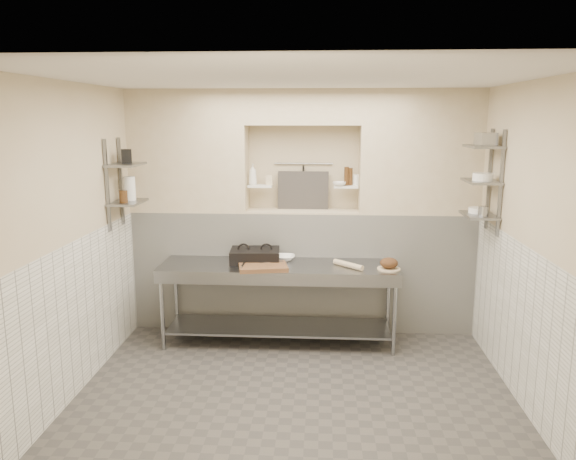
# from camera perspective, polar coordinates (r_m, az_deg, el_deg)

# --- Properties ---
(floor) EXTENTS (4.00, 3.90, 0.10)m
(floor) POSITION_cam_1_polar(r_m,az_deg,el_deg) (5.38, 0.71, -16.74)
(floor) COLOR #494540
(floor) RESTS_ON ground
(ceiling) EXTENTS (4.00, 3.90, 0.10)m
(ceiling) POSITION_cam_1_polar(r_m,az_deg,el_deg) (4.76, 0.79, 15.74)
(ceiling) COLOR silver
(ceiling) RESTS_ON ground
(wall_left) EXTENTS (0.10, 3.90, 2.80)m
(wall_left) POSITION_cam_1_polar(r_m,az_deg,el_deg) (5.37, -21.65, -1.11)
(wall_left) COLOR #C7B796
(wall_left) RESTS_ON ground
(wall_right) EXTENTS (0.10, 3.90, 2.80)m
(wall_right) POSITION_cam_1_polar(r_m,az_deg,el_deg) (5.19, 23.97, -1.71)
(wall_right) COLOR #C7B796
(wall_right) RESTS_ON ground
(wall_back) EXTENTS (4.00, 0.10, 2.80)m
(wall_back) POSITION_cam_1_polar(r_m,az_deg,el_deg) (6.83, 1.58, 2.21)
(wall_back) COLOR #C7B796
(wall_back) RESTS_ON ground
(wall_front) EXTENTS (4.00, 0.10, 2.80)m
(wall_front) POSITION_cam_1_polar(r_m,az_deg,el_deg) (2.96, -1.21, -10.19)
(wall_front) COLOR #C7B796
(wall_front) RESTS_ON ground
(backwall_lower) EXTENTS (4.00, 0.40, 1.40)m
(backwall_lower) POSITION_cam_1_polar(r_m,az_deg,el_deg) (6.74, 1.47, -4.01)
(backwall_lower) COLOR white
(backwall_lower) RESTS_ON floor
(alcove_sill) EXTENTS (1.30, 0.40, 0.02)m
(alcove_sill) POSITION_cam_1_polar(r_m,az_deg,el_deg) (6.59, 1.50, 1.96)
(alcove_sill) COLOR #C7B796
(alcove_sill) RESTS_ON backwall_lower
(backwall_pillar_left) EXTENTS (1.35, 0.40, 1.40)m
(backwall_pillar_left) POSITION_cam_1_polar(r_m,az_deg,el_deg) (6.69, -9.99, 7.88)
(backwall_pillar_left) COLOR #C7B796
(backwall_pillar_left) RESTS_ON backwall_lower
(backwall_pillar_right) EXTENTS (1.35, 0.40, 1.40)m
(backwall_pillar_right) POSITION_cam_1_polar(r_m,az_deg,el_deg) (6.60, 13.22, 7.71)
(backwall_pillar_right) COLOR #C7B796
(backwall_pillar_right) RESTS_ON backwall_lower
(backwall_header) EXTENTS (1.30, 0.40, 0.40)m
(backwall_header) POSITION_cam_1_polar(r_m,az_deg,el_deg) (6.50, 1.56, 12.36)
(backwall_header) COLOR #C7B796
(backwall_header) RESTS_ON backwall_lower
(wainscot_left) EXTENTS (0.02, 3.90, 1.40)m
(wainscot_left) POSITION_cam_1_polar(r_m,az_deg,el_deg) (5.53, -20.55, -8.22)
(wainscot_left) COLOR white
(wainscot_left) RESTS_ON floor
(wainscot_right) EXTENTS (0.02, 3.90, 1.40)m
(wainscot_right) POSITION_cam_1_polar(r_m,az_deg,el_deg) (5.36, 22.76, -9.01)
(wainscot_right) COLOR white
(wainscot_right) RESTS_ON floor
(alcove_shelf_left) EXTENTS (0.28, 0.16, 0.02)m
(alcove_shelf_left) POSITION_cam_1_polar(r_m,az_deg,el_deg) (6.58, -2.85, 4.49)
(alcove_shelf_left) COLOR white
(alcove_shelf_left) RESTS_ON backwall_lower
(alcove_shelf_right) EXTENTS (0.28, 0.16, 0.02)m
(alcove_shelf_right) POSITION_cam_1_polar(r_m,az_deg,el_deg) (6.55, 5.91, 4.41)
(alcove_shelf_right) COLOR white
(alcove_shelf_right) RESTS_ON backwall_lower
(utensil_rail) EXTENTS (0.70, 0.02, 0.02)m
(utensil_rail) POSITION_cam_1_polar(r_m,az_deg,el_deg) (6.69, 1.58, 6.76)
(utensil_rail) COLOR gray
(utensil_rail) RESTS_ON wall_back
(hanging_steel) EXTENTS (0.02, 0.02, 0.30)m
(hanging_steel) POSITION_cam_1_polar(r_m,az_deg,el_deg) (6.68, 1.57, 5.30)
(hanging_steel) COLOR black
(hanging_steel) RESTS_ON utensil_rail
(splash_panel) EXTENTS (0.60, 0.08, 0.45)m
(splash_panel) POSITION_cam_1_polar(r_m,az_deg,el_deg) (6.65, 1.55, 4.05)
(splash_panel) COLOR #383330
(splash_panel) RESTS_ON alcove_sill
(shelf_rail_left_a) EXTENTS (0.03, 0.03, 0.95)m
(shelf_rail_left_a) POSITION_cam_1_polar(r_m,az_deg,el_deg) (6.42, -16.61, 4.76)
(shelf_rail_left_a) COLOR slate
(shelf_rail_left_a) RESTS_ON wall_left
(shelf_rail_left_b) EXTENTS (0.03, 0.03, 0.95)m
(shelf_rail_left_b) POSITION_cam_1_polar(r_m,az_deg,el_deg) (6.05, -17.90, 4.30)
(shelf_rail_left_b) COLOR slate
(shelf_rail_left_b) RESTS_ON wall_left
(wall_shelf_left_lower) EXTENTS (0.30, 0.50, 0.02)m
(wall_shelf_left_lower) POSITION_cam_1_polar(r_m,az_deg,el_deg) (6.22, -15.96, 2.73)
(wall_shelf_left_lower) COLOR slate
(wall_shelf_left_lower) RESTS_ON wall_left
(wall_shelf_left_upper) EXTENTS (0.30, 0.50, 0.03)m
(wall_shelf_left_upper) POSITION_cam_1_polar(r_m,az_deg,el_deg) (6.17, -16.16, 6.40)
(wall_shelf_left_upper) COLOR slate
(wall_shelf_left_upper) RESTS_ON wall_left
(shelf_rail_right_a) EXTENTS (0.03, 0.03, 1.05)m
(shelf_rail_right_a) POSITION_cam_1_polar(r_m,az_deg,el_deg) (6.27, 19.75, 4.88)
(shelf_rail_right_a) COLOR slate
(shelf_rail_right_a) RESTS_ON wall_right
(shelf_rail_right_b) EXTENTS (0.03, 0.03, 1.05)m
(shelf_rail_right_b) POSITION_cam_1_polar(r_m,az_deg,el_deg) (5.89, 20.82, 4.42)
(shelf_rail_right_b) COLOR slate
(shelf_rail_right_b) RESTS_ON wall_right
(wall_shelf_right_lower) EXTENTS (0.30, 0.50, 0.02)m
(wall_shelf_right_lower) POSITION_cam_1_polar(r_m,az_deg,el_deg) (6.09, 18.83, 1.43)
(wall_shelf_right_lower) COLOR slate
(wall_shelf_right_lower) RESTS_ON wall_right
(wall_shelf_right_mid) EXTENTS (0.30, 0.50, 0.02)m
(wall_shelf_right_mid) POSITION_cam_1_polar(r_m,az_deg,el_deg) (6.05, 19.04, 4.70)
(wall_shelf_right_mid) COLOR slate
(wall_shelf_right_mid) RESTS_ON wall_right
(wall_shelf_right_upper) EXTENTS (0.30, 0.50, 0.03)m
(wall_shelf_right_upper) POSITION_cam_1_polar(r_m,az_deg,el_deg) (6.02, 19.26, 8.01)
(wall_shelf_right_upper) COLOR slate
(wall_shelf_right_upper) RESTS_ON wall_right
(prep_table) EXTENTS (2.60, 0.70, 0.90)m
(prep_table) POSITION_cam_1_polar(r_m,az_deg,el_deg) (6.22, -0.94, -5.87)
(prep_table) COLOR gray
(prep_table) RESTS_ON floor
(panini_press) EXTENTS (0.56, 0.43, 0.15)m
(panini_press) POSITION_cam_1_polar(r_m,az_deg,el_deg) (6.26, -3.37, -2.63)
(panini_press) COLOR black
(panini_press) RESTS_ON prep_table
(cutting_board) EXTENTS (0.57, 0.45, 0.05)m
(cutting_board) POSITION_cam_1_polar(r_m,az_deg,el_deg) (5.99, -2.56, -3.77)
(cutting_board) COLOR brown
(cutting_board) RESTS_ON prep_table
(knife_blade) EXTENTS (0.26, 0.11, 0.01)m
(knife_blade) POSITION_cam_1_polar(r_m,az_deg,el_deg) (6.09, -1.67, -3.26)
(knife_blade) COLOR gray
(knife_blade) RESTS_ON cutting_board
(tongs) EXTENTS (0.02, 0.23, 0.02)m
(tongs) POSITION_cam_1_polar(r_m,az_deg,el_deg) (5.98, -4.58, -3.51)
(tongs) COLOR gray
(tongs) RESTS_ON cutting_board
(mixing_bowl) EXTENTS (0.24, 0.24, 0.06)m
(mixing_bowl) POSITION_cam_1_polar(r_m,az_deg,el_deg) (6.35, -0.37, -2.84)
(mixing_bowl) COLOR white
(mixing_bowl) RESTS_ON prep_table
(rolling_pin) EXTENTS (0.32, 0.32, 0.06)m
(rolling_pin) POSITION_cam_1_polar(r_m,az_deg,el_deg) (6.08, 6.14, -3.53)
(rolling_pin) COLOR tan
(rolling_pin) RESTS_ON prep_table
(bread_board) EXTENTS (0.25, 0.25, 0.01)m
(bread_board) POSITION_cam_1_polar(r_m,az_deg,el_deg) (6.07, 10.20, -3.90)
(bread_board) COLOR tan
(bread_board) RESTS_ON prep_table
(bread_loaf) EXTENTS (0.19, 0.19, 0.11)m
(bread_loaf) POSITION_cam_1_polar(r_m,az_deg,el_deg) (6.05, 10.22, -3.32)
(bread_loaf) COLOR #4C2D19
(bread_loaf) RESTS_ON bread_board
(bottle_soap) EXTENTS (0.13, 0.13, 0.25)m
(bottle_soap) POSITION_cam_1_polar(r_m,az_deg,el_deg) (6.56, -3.61, 5.65)
(bottle_soap) COLOR white
(bottle_soap) RESTS_ON alcove_shelf_left
(jar_alcove) EXTENTS (0.08, 0.08, 0.11)m
(jar_alcove) POSITION_cam_1_polar(r_m,az_deg,el_deg) (6.58, -1.89, 5.10)
(jar_alcove) COLOR #C7B796
(jar_alcove) RESTS_ON alcove_shelf_left
(bowl_alcove) EXTENTS (0.20, 0.20, 0.05)m
(bowl_alcove) POSITION_cam_1_polar(r_m,az_deg,el_deg) (6.50, 5.24, 4.69)
(bowl_alcove) COLOR white
(bowl_alcove) RESTS_ON alcove_shelf_right
(condiment_a) EXTENTS (0.05, 0.05, 0.20)m
(condiment_a) POSITION_cam_1_polar(r_m,az_deg,el_deg) (6.57, 6.34, 5.41)
(condiment_a) COLOR #3E2510
(condiment_a) RESTS_ON alcove_shelf_right
(condiment_b) EXTENTS (0.05, 0.05, 0.22)m
(condiment_b) POSITION_cam_1_polar(r_m,az_deg,el_deg) (6.54, 5.96, 5.47)
(condiment_b) COLOR #3E2510
(condiment_b) RESTS_ON alcove_shelf_right
(condiment_c) EXTENTS (0.07, 0.07, 0.13)m
(condiment_c) POSITION_cam_1_polar(r_m,az_deg,el_deg) (6.58, 6.95, 5.08)
(condiment_c) COLOR white
(condiment_c) RESTS_ON alcove_shelf_right
(jug_left) EXTENTS (0.13, 0.13, 0.25)m
(jug_left) POSITION_cam_1_polar(r_m,az_deg,el_deg) (6.27, -15.81, 4.09)
(jug_left) COLOR white
(jug_left) RESTS_ON wall_shelf_left_lower
(jar_left) EXTENTS (0.09, 0.09, 0.13)m
(jar_left) POSITION_cam_1_polar(r_m,az_deg,el_deg) (6.09, -16.37, 3.28)
(jar_left) COLOR #3E2510
(jar_left) RESTS_ON wall_shelf_left_lower
(box_left_upper) EXTENTS (0.13, 0.13, 0.15)m
(box_left_upper) POSITION_cam_1_polar(r_m,az_deg,el_deg) (6.20, -16.09, 7.22)
(box_left_upper) COLOR black
(box_left_upper) RESTS_ON wall_shelf_left_upper
(bowl_right) EXTENTS (0.18, 0.18, 0.06)m
(bowl_right) POSITION_cam_1_polar(r_m,az_deg,el_deg) (6.15, 18.69, 1.91)
(bowl_right) COLOR white
(bowl_right) RESTS_ON wall_shelf_right_lower
(canister_right) EXTENTS (0.10, 0.10, 0.10)m
(canister_right) POSITION_cam_1_polar(r_m,az_deg,el_deg) (5.95, 19.22, 1.80)
(canister_right) COLOR gray
(canister_right) RESTS_ON wall_shelf_right_lower
(bowl_right_mid) EXTENTS (0.20, 0.20, 0.07)m
(bowl_right_mid) POSITION_cam_1_polar(r_m,az_deg,el_deg) (5.99, 19.19, 5.12)
(bowl_right_mid) COLOR white
(bowl_right_mid) RESTS_ON wall_shelf_right_mid
(basket_right) EXTENTS (0.19, 0.22, 0.13)m
(basket_right) POSITION_cam_1_polar(r_m,az_deg,el_deg) (5.96, 19.45, 8.71)
(basket_right) COLOR gray
(basket_right) RESTS_ON wall_shelf_right_upper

